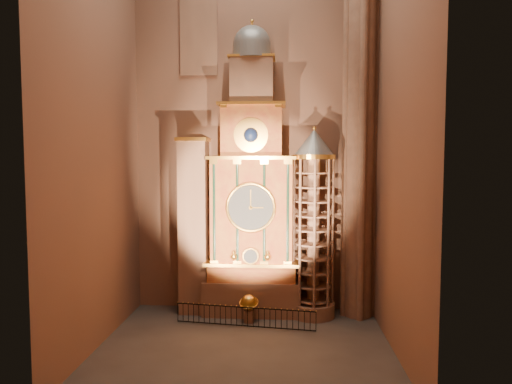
# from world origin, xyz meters

# --- Properties ---
(floor) EXTENTS (14.00, 14.00, 0.00)m
(floor) POSITION_xyz_m (0.00, 0.00, 0.00)
(floor) COLOR #383330
(floor) RESTS_ON ground
(wall_back) EXTENTS (22.00, 0.00, 22.00)m
(wall_back) POSITION_xyz_m (0.00, 6.00, 11.00)
(wall_back) COLOR #855A48
(wall_back) RESTS_ON floor
(wall_left) EXTENTS (0.00, 22.00, 22.00)m
(wall_left) POSITION_xyz_m (-7.00, 0.00, 11.00)
(wall_left) COLOR #855A48
(wall_left) RESTS_ON floor
(wall_right) EXTENTS (0.00, 22.00, 22.00)m
(wall_right) POSITION_xyz_m (7.00, 0.00, 11.00)
(wall_right) COLOR #855A48
(wall_right) RESTS_ON floor
(astronomical_clock) EXTENTS (5.60, 2.41, 16.70)m
(astronomical_clock) POSITION_xyz_m (0.00, 4.96, 6.68)
(astronomical_clock) COLOR #8C634C
(astronomical_clock) RESTS_ON floor
(portrait_tower) EXTENTS (1.80, 1.60, 10.20)m
(portrait_tower) POSITION_xyz_m (-3.40, 4.98, 5.15)
(portrait_tower) COLOR #8C634C
(portrait_tower) RESTS_ON floor
(stair_turret) EXTENTS (2.50, 2.50, 10.80)m
(stair_turret) POSITION_xyz_m (3.50, 4.70, 5.27)
(stair_turret) COLOR #8C634C
(stair_turret) RESTS_ON floor
(gothic_pier) EXTENTS (2.04, 2.04, 22.00)m
(gothic_pier) POSITION_xyz_m (6.10, 5.00, 11.00)
(gothic_pier) COLOR #8C634C
(gothic_pier) RESTS_ON floor
(stained_glass_window) EXTENTS (2.20, 0.14, 5.20)m
(stained_glass_window) POSITION_xyz_m (-3.20, 5.92, 16.50)
(stained_glass_window) COLOR navy
(stained_glass_window) RESTS_ON wall_back
(celestial_globe) EXTENTS (1.16, 1.11, 1.55)m
(celestial_globe) POSITION_xyz_m (-0.06, 3.43, 0.93)
(celestial_globe) COLOR #8C634C
(celestial_globe) RESTS_ON floor
(iron_railing) EXTENTS (7.49, 1.04, 1.06)m
(iron_railing) POSITION_xyz_m (-0.22, 2.63, 0.58)
(iron_railing) COLOR black
(iron_railing) RESTS_ON floor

